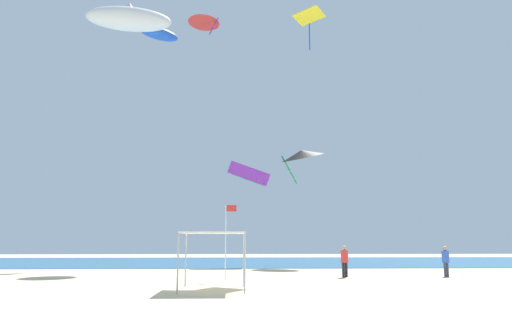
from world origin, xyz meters
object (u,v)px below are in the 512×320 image
(person_leftmost, at_px, (345,259))
(kite_diamond_yellow, at_px, (309,18))
(kite_parafoil_purple, at_px, (249,174))
(person_near_tent, at_px, (446,259))
(kite_delta_black, at_px, (302,154))
(banner_flag, at_px, (227,235))
(canopy_tent, at_px, (214,235))
(kite_inflatable_blue, at_px, (158,33))
(kite_inflatable_white, at_px, (129,19))
(kite_delta_red, at_px, (204,20))

(person_leftmost, bearing_deg, kite_diamond_yellow, -125.87)
(person_leftmost, xyz_separation_m, kite_diamond_yellow, (-0.98, 5.06, 17.59))
(kite_parafoil_purple, bearing_deg, kite_diamond_yellow, -55.87)
(person_near_tent, xyz_separation_m, kite_delta_black, (-6.80, 12.01, 8.49))
(kite_parafoil_purple, bearing_deg, banner_flag, -91.07)
(canopy_tent, height_order, kite_parafoil_purple, kite_parafoil_purple)
(person_near_tent, bearing_deg, kite_inflatable_blue, -83.72)
(kite_delta_black, bearing_deg, kite_inflatable_white, -129.19)
(kite_delta_red, xyz_separation_m, kite_diamond_yellow, (8.63, -9.52, -4.32))
(kite_delta_red, bearing_deg, banner_flag, 139.16)
(canopy_tent, relative_size, kite_inflatable_white, 0.38)
(canopy_tent, distance_m, kite_delta_red, 29.86)
(kite_parafoil_purple, bearing_deg, kite_delta_red, 162.29)
(kite_inflatable_blue, bearing_deg, kite_delta_black, -54.96)
(kite_diamond_yellow, bearing_deg, canopy_tent, -176.85)
(person_leftmost, xyz_separation_m, kite_parafoil_purple, (-5.32, 12.80, 6.79))
(person_leftmost, relative_size, kite_inflatable_blue, 0.42)
(kite_inflatable_white, bearing_deg, kite_parafoil_purple, 172.74)
(person_near_tent, bearing_deg, kite_inflatable_white, -72.73)
(kite_diamond_yellow, xyz_separation_m, kite_inflatable_white, (-15.24, 7.37, 3.28))
(person_leftmost, bearing_deg, canopy_tent, -3.63)
(kite_inflatable_blue, relative_size, kite_inflatable_white, 0.55)
(canopy_tent, height_order, kite_delta_red, kite_delta_red)
(banner_flag, distance_m, kite_diamond_yellow, 18.64)
(kite_inflatable_blue, distance_m, kite_delta_black, 19.71)
(canopy_tent, xyz_separation_m, person_leftmost, (7.32, 6.88, -1.28))
(canopy_tent, relative_size, kite_inflatable_blue, 0.70)
(person_leftmost, relative_size, banner_flag, 0.45)
(kite_diamond_yellow, relative_size, kite_delta_black, 0.54)
(person_near_tent, relative_size, banner_flag, 0.44)
(kite_delta_red, distance_m, kite_inflatable_white, 7.03)
(canopy_tent, height_order, kite_inflatable_blue, kite_inflatable_blue)
(kite_inflatable_blue, bearing_deg, canopy_tent, -108.62)
(person_near_tent, relative_size, person_leftmost, 0.98)
(person_near_tent, xyz_separation_m, kite_parafoil_purple, (-11.43, 12.57, 6.81))
(kite_inflatable_blue, height_order, kite_diamond_yellow, kite_inflatable_blue)
(person_leftmost, distance_m, kite_delta_red, 28.02)
(banner_flag, xyz_separation_m, kite_inflatable_white, (-9.37, 14.38, 19.52))
(canopy_tent, bearing_deg, kite_inflatable_white, 114.74)
(canopy_tent, bearing_deg, person_near_tent, 27.87)
(kite_delta_black, relative_size, kite_inflatable_white, 0.68)
(kite_delta_red, bearing_deg, person_leftmost, 163.07)
(person_near_tent, distance_m, kite_inflatable_white, 32.92)
(kite_delta_black, bearing_deg, person_leftmost, -35.27)
(kite_delta_black, distance_m, kite_inflatable_white, 19.87)
(person_near_tent, distance_m, kite_parafoil_purple, 18.31)
(canopy_tent, xyz_separation_m, kite_inflatable_blue, (-7.08, 24.11, 20.43))
(canopy_tent, distance_m, kite_inflatable_white, 28.91)
(kite_diamond_yellow, relative_size, kite_inflatable_white, 0.37)
(kite_parafoil_purple, bearing_deg, person_leftmost, -62.56)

